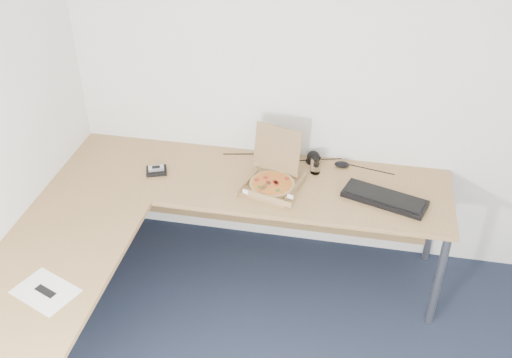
% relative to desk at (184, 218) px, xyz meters
% --- Properties ---
extents(room_shell, '(3.50, 3.50, 2.50)m').
position_rel_desk_xyz_m(room_shell, '(0.82, -0.97, 0.55)').
color(room_shell, white).
rests_on(room_shell, ground).
extents(desk, '(2.50, 2.20, 0.73)m').
position_rel_desk_xyz_m(desk, '(0.00, 0.00, 0.00)').
color(desk, '#AA804B').
rests_on(desk, ground).
extents(pizza_box, '(0.31, 0.37, 0.32)m').
position_rel_desk_xyz_m(pizza_box, '(0.46, 0.38, 0.07)').
color(pizza_box, '#A07C4E').
rests_on(pizza_box, desk).
extents(drinking_glass, '(0.06, 0.06, 0.11)m').
position_rel_desk_xyz_m(drinking_glass, '(0.71, 0.58, 0.09)').
color(drinking_glass, white).
rests_on(drinking_glass, desk).
extents(keyboard, '(0.53, 0.33, 0.03)m').
position_rel_desk_xyz_m(keyboard, '(1.16, 0.36, 0.05)').
color(keyboard, black).
rests_on(keyboard, desk).
extents(mouse, '(0.11, 0.10, 0.03)m').
position_rel_desk_xyz_m(mouse, '(0.87, 0.68, 0.05)').
color(mouse, black).
rests_on(mouse, desk).
extents(wallet, '(0.16, 0.14, 0.02)m').
position_rel_desk_xyz_m(wallet, '(-0.30, 0.39, 0.04)').
color(wallet, black).
rests_on(wallet, desk).
extents(phone, '(0.11, 0.09, 0.02)m').
position_rel_desk_xyz_m(phone, '(-0.30, 0.39, 0.06)').
color(phone, '#B2B5BA').
rests_on(phone, wallet).
extents(paper_sheet, '(0.36, 0.32, 0.00)m').
position_rel_desk_xyz_m(paper_sheet, '(-0.50, -0.74, 0.03)').
color(paper_sheet, white).
rests_on(paper_sheet, desk).
extents(dome_speaker, '(0.10, 0.10, 0.08)m').
position_rel_desk_xyz_m(dome_speaker, '(0.68, 0.71, 0.07)').
color(dome_speaker, black).
rests_on(dome_speaker, desk).
extents(cable_bundle, '(0.55, 0.11, 0.01)m').
position_rel_desk_xyz_m(cable_bundle, '(0.62, 0.71, 0.03)').
color(cable_bundle, black).
rests_on(cable_bundle, desk).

